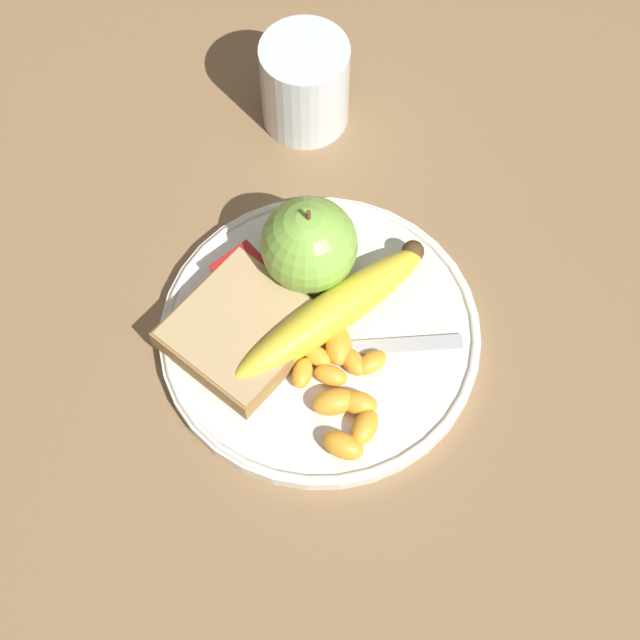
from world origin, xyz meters
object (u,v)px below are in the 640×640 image
Objects in this scene: apple at (309,245)px; fork at (329,350)px; bread_slice at (243,330)px; plate at (320,334)px; banana at (328,308)px; juice_glass at (305,86)px; jam_packet at (241,272)px.

apple reaches higher than fork.
bread_slice is (0.08, 0.01, -0.03)m from apple.
plate is at bearing 58.32° from apple.
apple is 0.72× the size of bread_slice.
plate is 0.03m from banana.
banana is at bearing 152.87° from bread_slice.
plate is 2.12× the size of bread_slice.
juice_glass is at bearing -127.02° from plate.
bread_slice is (0.19, 0.15, -0.02)m from juice_glass.
apple is 0.05m from banana.
plate is 2.96× the size of apple.
apple is (0.11, 0.13, 0.01)m from juice_glass.
bread_slice and jam_packet have the same top height.
jam_packet is (0.05, -0.03, -0.03)m from apple.
fork is (0.01, 0.02, 0.01)m from plate.
plate is 0.23m from juice_glass.
apple is at bearing -111.90° from banana.
banana is 0.03m from fork.
jam_packet reaches higher than plate.
banana is at bearing 54.87° from juice_glass.
apple is (-0.03, -0.05, 0.04)m from plate.
banana reaches higher than jam_packet.
plate is 1.65× the size of fork.
jam_packet is (0.02, -0.08, 0.01)m from plate.
fork is 3.98× the size of jam_packet.
jam_packet is (0.03, -0.07, -0.01)m from banana.
jam_packet is (0.16, 0.10, -0.02)m from juice_glass.
plate is 6.57× the size of jam_packet.
fork is at bearing 50.32° from banana.
apple reaches higher than banana.
apple is at bearing -170.86° from bread_slice.
jam_packet is (-0.03, -0.04, -0.00)m from bread_slice.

